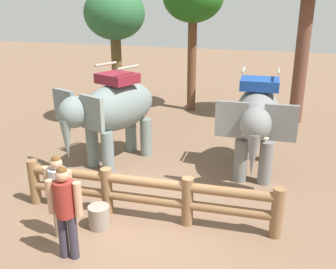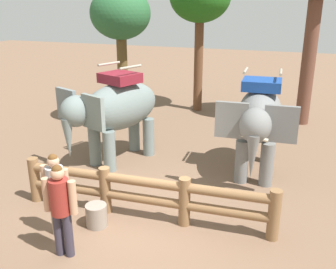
{
  "view_description": "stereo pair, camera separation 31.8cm",
  "coord_description": "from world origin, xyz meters",
  "px_view_note": "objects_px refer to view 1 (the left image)",
  "views": [
    {
      "loc": [
        2.65,
        -6.65,
        4.41
      ],
      "look_at": [
        0.0,
        1.5,
        1.4
      ],
      "focal_mm": 41.05,
      "sensor_mm": 36.0,
      "label": 1
    },
    {
      "loc": [
        2.95,
        -6.55,
        4.41
      ],
      "look_at": [
        0.0,
        1.5,
        1.4
      ],
      "focal_mm": 41.05,
      "sensor_mm": 36.0,
      "label": 2
    }
  ],
  "objects_px": {
    "log_fence": "(146,193)",
    "tourist_woman_in_black": "(65,206)",
    "elephant_near_left": "(113,110)",
    "tourist_man_in_blue": "(59,191)",
    "elephant_center": "(257,118)",
    "tree_far_right": "(115,17)",
    "feed_bucket": "(99,217)"
  },
  "relations": [
    {
      "from": "log_fence",
      "to": "tree_far_right",
      "type": "xyz_separation_m",
      "value": [
        -3.35,
        5.85,
        3.24
      ]
    },
    {
      "from": "log_fence",
      "to": "elephant_center",
      "type": "height_order",
      "value": "elephant_center"
    },
    {
      "from": "tree_far_right",
      "to": "log_fence",
      "type": "bearing_deg",
      "value": -60.22
    },
    {
      "from": "log_fence",
      "to": "tourist_woman_in_black",
      "type": "xyz_separation_m",
      "value": [
        -0.85,
        -1.66,
        0.43
      ]
    },
    {
      "from": "log_fence",
      "to": "tourist_woman_in_black",
      "type": "bearing_deg",
      "value": -117.19
    },
    {
      "from": "elephant_center",
      "to": "tourist_woman_in_black",
      "type": "relative_size",
      "value": 1.8
    },
    {
      "from": "elephant_near_left",
      "to": "elephant_center",
      "type": "height_order",
      "value": "elephant_near_left"
    },
    {
      "from": "tourist_man_in_blue",
      "to": "feed_bucket",
      "type": "relative_size",
      "value": 3.64
    },
    {
      "from": "tourist_woman_in_black",
      "to": "feed_bucket",
      "type": "distance_m",
      "value": 1.31
    },
    {
      "from": "elephant_center",
      "to": "tourist_woman_in_black",
      "type": "height_order",
      "value": "elephant_center"
    },
    {
      "from": "elephant_center",
      "to": "elephant_near_left",
      "type": "bearing_deg",
      "value": -172.99
    },
    {
      "from": "log_fence",
      "to": "elephant_center",
      "type": "relative_size",
      "value": 1.72
    },
    {
      "from": "elephant_center",
      "to": "tourist_woman_in_black",
      "type": "distance_m",
      "value": 5.44
    },
    {
      "from": "tree_far_right",
      "to": "feed_bucket",
      "type": "distance_m",
      "value": 7.84
    },
    {
      "from": "tourist_woman_in_black",
      "to": "log_fence",
      "type": "bearing_deg",
      "value": 62.81
    },
    {
      "from": "tourist_woman_in_black",
      "to": "elephant_near_left",
      "type": "bearing_deg",
      "value": 104.45
    },
    {
      "from": "log_fence",
      "to": "tourist_man_in_blue",
      "type": "bearing_deg",
      "value": -138.84
    },
    {
      "from": "elephant_center",
      "to": "tree_far_right",
      "type": "height_order",
      "value": "tree_far_right"
    },
    {
      "from": "elephant_near_left",
      "to": "tourist_woman_in_black",
      "type": "distance_m",
      "value": 4.36
    },
    {
      "from": "tourist_man_in_blue",
      "to": "feed_bucket",
      "type": "distance_m",
      "value": 1.06
    },
    {
      "from": "tourist_woman_in_black",
      "to": "elephant_center",
      "type": "bearing_deg",
      "value": 59.4
    },
    {
      "from": "elephant_near_left",
      "to": "tourist_man_in_blue",
      "type": "height_order",
      "value": "elephant_near_left"
    },
    {
      "from": "elephant_center",
      "to": "tourist_man_in_blue",
      "type": "height_order",
      "value": "elephant_center"
    },
    {
      "from": "tourist_man_in_blue",
      "to": "elephant_center",
      "type": "bearing_deg",
      "value": 52.22
    },
    {
      "from": "tourist_man_in_blue",
      "to": "tree_far_right",
      "type": "bearing_deg",
      "value": 106.23
    },
    {
      "from": "tourist_man_in_blue",
      "to": "tourist_woman_in_black",
      "type": "bearing_deg",
      "value": -47.85
    },
    {
      "from": "feed_bucket",
      "to": "tourist_man_in_blue",
      "type": "bearing_deg",
      "value": -134.57
    },
    {
      "from": "elephant_near_left",
      "to": "tourist_woman_in_black",
      "type": "height_order",
      "value": "elephant_near_left"
    },
    {
      "from": "elephant_center",
      "to": "tourist_man_in_blue",
      "type": "bearing_deg",
      "value": -127.78
    },
    {
      "from": "tourist_man_in_blue",
      "to": "tree_far_right",
      "type": "distance_m",
      "value": 7.82
    },
    {
      "from": "tourist_man_in_blue",
      "to": "log_fence",
      "type": "bearing_deg",
      "value": 41.16
    },
    {
      "from": "elephant_center",
      "to": "feed_bucket",
      "type": "xyz_separation_m",
      "value": [
        -2.7,
        -3.62,
        -1.32
      ]
    }
  ]
}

